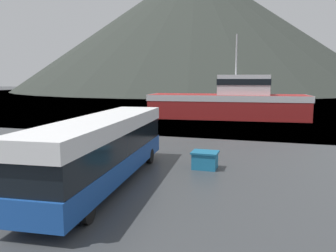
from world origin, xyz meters
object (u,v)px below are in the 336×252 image
object	(u,v)px
fishing_boat	(229,101)
delivery_van	(18,156)
storage_bin	(205,160)
tour_bus	(104,147)

from	to	relation	value
fishing_boat	delivery_van	bearing A→B (deg)	161.68
storage_bin	delivery_van	bearing A→B (deg)	-151.20
tour_bus	delivery_van	distance (m)	4.70
tour_bus	delivery_van	size ratio (longest dim) A/B	2.40
tour_bus	storage_bin	xyz separation A→B (m)	(4.22, 4.21, -1.35)
delivery_van	storage_bin	size ratio (longest dim) A/B	3.55
fishing_boat	storage_bin	size ratio (longest dim) A/B	14.01
tour_bus	storage_bin	size ratio (longest dim) A/B	8.51
fishing_boat	storage_bin	xyz separation A→B (m)	(1.62, -25.78, -1.75)
delivery_van	tour_bus	bearing A→B (deg)	11.33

